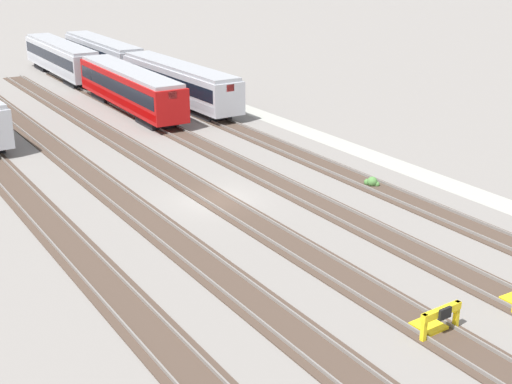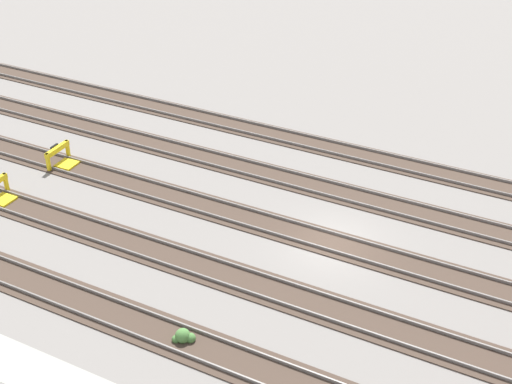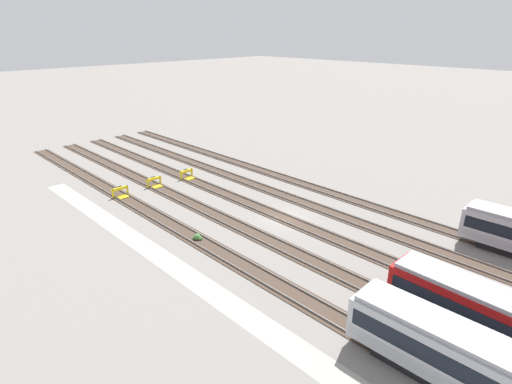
{
  "view_description": "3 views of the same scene",
  "coord_description": "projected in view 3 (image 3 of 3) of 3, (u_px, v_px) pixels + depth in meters",
  "views": [
    {
      "loc": [
        -33.78,
        18.56,
        14.3
      ],
      "look_at": [
        -4.27,
        0.0,
        1.8
      ],
      "focal_mm": 50.0,
      "sensor_mm": 36.0,
      "label": 1
    },
    {
      "loc": [
        9.9,
        -27.24,
        20.75
      ],
      "look_at": [
        -4.27,
        0.0,
        1.8
      ],
      "focal_mm": 50.0,
      "sensor_mm": 36.0,
      "label": 2
    },
    {
      "loc": [
        24.59,
        -28.72,
        18.38
      ],
      "look_at": [
        -4.27,
        0.0,
        1.8
      ],
      "focal_mm": 28.0,
      "sensor_mm": 36.0,
      "label": 3
    }
  ],
  "objects": [
    {
      "name": "ground_plane",
      "position": [
        285.0,
        219.0,
        41.84
      ],
      "size": [
        400.0,
        400.0,
        0.0
      ],
      "primitive_type": "plane",
      "color": "gray"
    },
    {
      "name": "bumper_stop_near_inner_track",
      "position": [
        155.0,
        183.0,
        50.2
      ],
      "size": [
        1.34,
        2.0,
        1.22
      ],
      "color": "yellow",
      "rests_on": "ground"
    },
    {
      "name": "rail_track_farthest",
      "position": [
        336.0,
        195.0,
        47.87
      ],
      "size": [
        90.0,
        2.23,
        0.21
      ],
      "color": "#47382D",
      "rests_on": "ground"
    },
    {
      "name": "service_walkway",
      "position": [
        178.0,
        269.0,
        33.06
      ],
      "size": [
        54.0,
        2.0,
        0.01
      ],
      "primitive_type": "cube",
      "color": "#9E9E93",
      "rests_on": "ground"
    },
    {
      "name": "rail_track_far_inner",
      "position": [
        312.0,
        206.0,
        44.85
      ],
      "size": [
        90.0,
        2.23,
        0.21
      ],
      "color": "#47382D",
      "rests_on": "ground"
    },
    {
      "name": "rail_track_nearest",
      "position": [
        216.0,
        250.0,
        35.77
      ],
      "size": [
        90.0,
        2.23,
        0.21
      ],
      "color": "#47382D",
      "rests_on": "ground"
    },
    {
      "name": "rail_track_near_inner",
      "position": [
        253.0,
        233.0,
        38.8
      ],
      "size": [
        90.0,
        2.23,
        0.21
      ],
      "color": "#47382D",
      "rests_on": "ground"
    },
    {
      "name": "bumper_stop_nearest_track",
      "position": [
        121.0,
        193.0,
        47.11
      ],
      "size": [
        1.37,
        2.01,
        1.22
      ],
      "color": "yellow",
      "rests_on": "ground"
    },
    {
      "name": "rail_track_middle",
      "position": [
        285.0,
        218.0,
        41.82
      ],
      "size": [
        90.0,
        2.24,
        0.21
      ],
      "color": "#47382D",
      "rests_on": "ground"
    },
    {
      "name": "weed_clump",
      "position": [
        197.0,
        237.0,
        37.58
      ],
      "size": [
        0.92,
        0.7,
        0.64
      ],
      "color": "#4C7F3D",
      "rests_on": "ground"
    },
    {
      "name": "bumper_stop_middle_track",
      "position": [
        188.0,
        175.0,
        52.92
      ],
      "size": [
        1.38,
        2.01,
        1.22
      ],
      "color": "yellow",
      "rests_on": "ground"
    }
  ]
}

